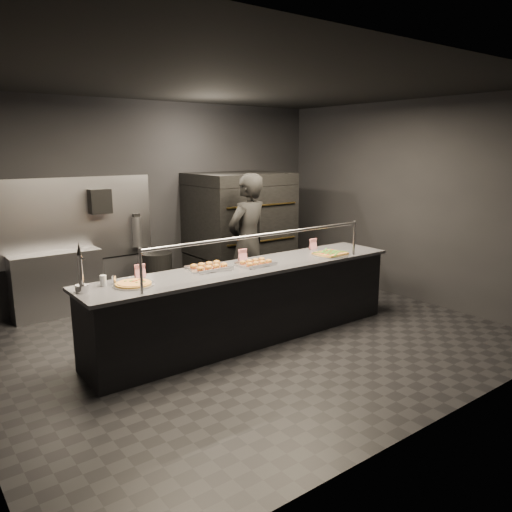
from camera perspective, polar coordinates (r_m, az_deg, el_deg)
name	(u,v)px	position (r m, az deg, el deg)	size (l,w,h in m)	color
room	(244,218)	(5.87, -1.33, 4.38)	(6.04, 6.00, 3.00)	black
service_counter	(249,303)	(6.07, -0.83, -5.35)	(4.10, 0.78, 1.37)	black
pizza_oven	(239,231)	(8.14, -1.92, 2.82)	(1.50, 1.23, 1.91)	black
prep_shelf	(57,284)	(7.46, -21.77, -3.00)	(1.20, 0.35, 0.90)	#99999E
towel_dispenser	(100,201)	(7.53, -17.44, 5.99)	(0.30, 0.20, 0.35)	black
fire_extinguisher	(137,231)	(7.81, -13.44, 2.78)	(0.14, 0.14, 0.51)	#B2B2B7
beer_tap	(81,278)	(5.13, -19.35, -2.39)	(0.13, 0.19, 0.50)	silver
round_pizza	(133,284)	(5.27, -13.84, -3.12)	(0.42, 0.42, 0.03)	silver
slider_tray_a	(209,267)	(5.81, -5.41, -1.24)	(0.54, 0.45, 0.07)	silver
slider_tray_b	(256,263)	(6.00, -0.02, -0.80)	(0.46, 0.36, 0.07)	silver
square_pizza	(330,254)	(6.63, 8.49, 0.27)	(0.47, 0.47, 0.05)	silver
condiment_jar	(106,280)	(5.33, -16.72, -2.68)	(0.17, 0.07, 0.11)	silver
tent_cards	(239,255)	(6.19, -1.95, 0.07)	(2.69, 0.04, 0.15)	white
trash_bin	(158,277)	(7.72, -11.19, -2.40)	(0.45, 0.45, 0.76)	black
worker	(248,243)	(7.10, -0.95, 1.54)	(0.72, 0.47, 1.96)	black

